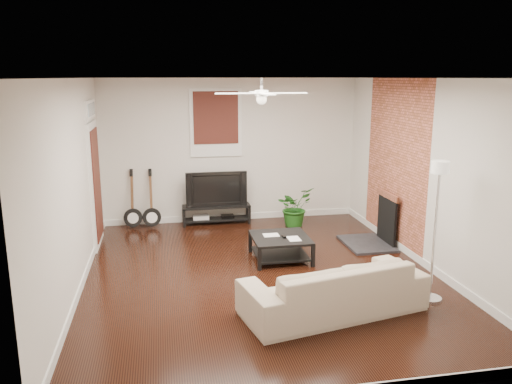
# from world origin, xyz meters

# --- Properties ---
(room) EXTENTS (5.01, 6.01, 2.81)m
(room) POSITION_xyz_m (0.00, 0.00, 1.40)
(room) COLOR black
(room) RESTS_ON ground
(brick_accent) EXTENTS (0.02, 2.20, 2.80)m
(brick_accent) POSITION_xyz_m (2.49, 1.00, 1.40)
(brick_accent) COLOR #9A5031
(brick_accent) RESTS_ON floor
(fireplace) EXTENTS (0.80, 1.10, 0.92)m
(fireplace) POSITION_xyz_m (2.20, 1.00, 0.46)
(fireplace) COLOR black
(fireplace) RESTS_ON floor
(window_back) EXTENTS (1.00, 0.06, 1.30)m
(window_back) POSITION_xyz_m (-0.30, 2.97, 1.95)
(window_back) COLOR #39130F
(window_back) RESTS_ON wall_back
(door_left) EXTENTS (0.08, 1.00, 2.50)m
(door_left) POSITION_xyz_m (-2.46, 1.90, 1.25)
(door_left) COLOR white
(door_left) RESTS_ON wall_left
(tv_stand) EXTENTS (1.31, 0.35, 0.37)m
(tv_stand) POSITION_xyz_m (-0.34, 2.78, 0.18)
(tv_stand) COLOR black
(tv_stand) RESTS_ON floor
(tv) EXTENTS (1.18, 0.15, 0.68)m
(tv) POSITION_xyz_m (-0.34, 2.80, 0.71)
(tv) COLOR black
(tv) RESTS_ON tv_stand
(coffee_table) EXTENTS (0.88, 0.88, 0.37)m
(coffee_table) POSITION_xyz_m (0.43, 0.60, 0.18)
(coffee_table) COLOR black
(coffee_table) RESTS_ON floor
(sofa) EXTENTS (2.37, 1.32, 0.65)m
(sofa) POSITION_xyz_m (0.63, -1.32, 0.33)
(sofa) COLOR beige
(sofa) RESTS_ON floor
(floor_lamp) EXTENTS (0.36, 0.36, 1.83)m
(floor_lamp) POSITION_xyz_m (1.98, -1.22, 0.91)
(floor_lamp) COLOR silver
(floor_lamp) RESTS_ON floor
(potted_plant) EXTENTS (0.89, 0.87, 0.76)m
(potted_plant) POSITION_xyz_m (1.12, 2.33, 0.38)
(potted_plant) COLOR #1F5C1A
(potted_plant) RESTS_ON floor
(guitar_left) EXTENTS (0.38, 0.28, 1.13)m
(guitar_left) POSITION_xyz_m (-1.93, 2.75, 0.57)
(guitar_left) COLOR black
(guitar_left) RESTS_ON floor
(guitar_right) EXTENTS (0.35, 0.25, 1.13)m
(guitar_right) POSITION_xyz_m (-1.58, 2.72, 0.57)
(guitar_right) COLOR black
(guitar_right) RESTS_ON floor
(ceiling_fan) EXTENTS (1.24, 1.24, 0.32)m
(ceiling_fan) POSITION_xyz_m (0.00, 0.00, 2.60)
(ceiling_fan) COLOR white
(ceiling_fan) RESTS_ON ceiling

